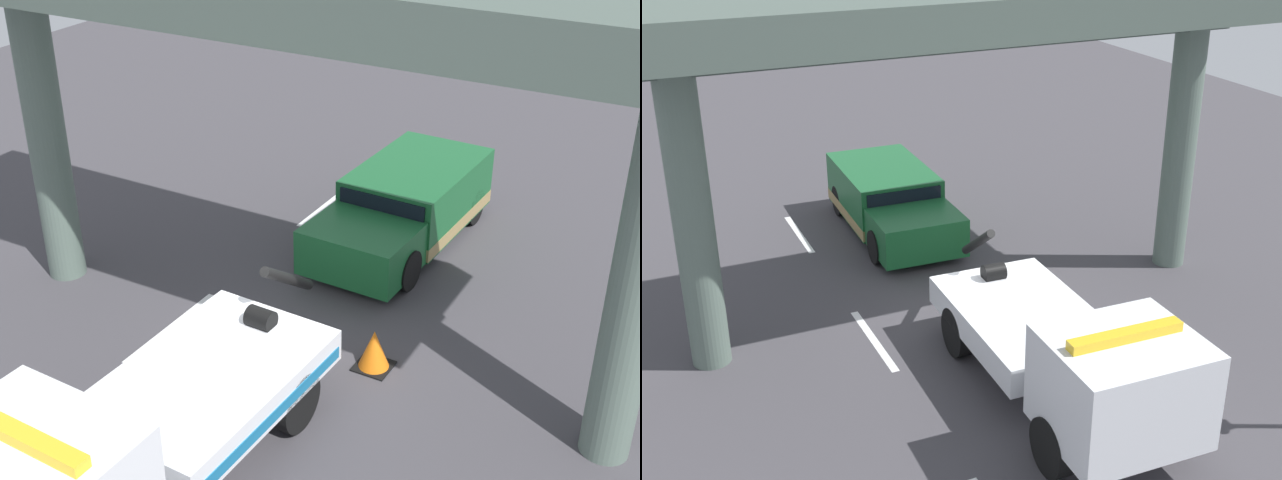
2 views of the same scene
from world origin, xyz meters
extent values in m
cube|color=#423F44|center=(0.00, 0.00, -0.05)|extent=(60.00, 40.00, 0.10)
cube|color=silver|center=(-6.00, -2.33, 0.00)|extent=(2.60, 0.16, 0.01)
cube|color=silver|center=(0.00, -2.33, 0.00)|extent=(2.60, 0.16, 0.01)
cube|color=white|center=(1.99, 0.04, 0.93)|extent=(3.92, 2.52, 0.55)
cube|color=#196B9E|center=(2.03, 1.24, 0.84)|extent=(3.65, 0.14, 0.20)
cylinder|color=black|center=(-0.20, 0.11, 1.66)|extent=(1.42, 0.23, 1.07)
cylinder|color=black|center=(0.60, 0.08, 1.32)|extent=(0.37, 0.46, 0.36)
cube|color=yellow|center=(5.31, -0.07, 2.38)|extent=(0.30, 1.93, 0.16)
cylinder|color=black|center=(1.25, 1.10, 0.50)|extent=(1.01, 0.35, 1.00)
cylinder|color=black|center=(1.19, -0.98, 0.50)|extent=(1.01, 0.35, 1.00)
cube|color=#195B2D|center=(-5.90, 0.02, 0.91)|extent=(3.53, 2.31, 1.35)
cube|color=#195B2D|center=(-3.31, -0.06, 0.71)|extent=(1.80, 2.17, 0.95)
cube|color=black|center=(-4.15, -0.04, 1.20)|extent=(0.12, 1.94, 0.59)
cube|color=#9E8451|center=(-5.90, 0.02, 0.41)|extent=(3.55, 2.33, 0.28)
cylinder|color=black|center=(-3.42, 0.90, 0.42)|extent=(0.85, 0.31, 0.84)
cylinder|color=black|center=(-3.49, -1.02, 0.42)|extent=(0.85, 0.31, 0.84)
cylinder|color=black|center=(-6.82, 1.01, 0.42)|extent=(0.85, 0.31, 0.84)
cylinder|color=black|center=(-6.88, -0.91, 0.42)|extent=(0.85, 0.31, 0.84)
cylinder|color=#596B60|center=(-0.57, 5.46, 2.99)|extent=(0.74, 0.74, 5.97)
cylinder|color=#596B60|center=(-0.57, -5.46, 2.99)|extent=(0.74, 0.74, 5.97)
cube|color=#3E4A43|center=(-0.57, 0.00, 5.79)|extent=(0.50, 12.52, 0.36)
cone|color=orange|center=(-0.74, 1.50, 0.37)|extent=(0.56, 0.56, 0.74)
cube|color=black|center=(-0.74, 1.50, 0.01)|extent=(0.62, 0.62, 0.03)
camera|label=1|loc=(10.17, 6.54, 8.92)|focal=47.81mm
camera|label=2|loc=(14.27, -6.87, 8.79)|focal=47.18mm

